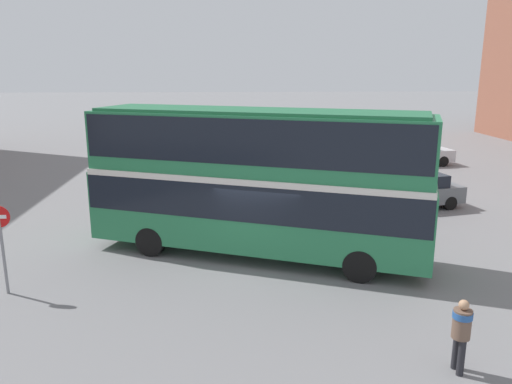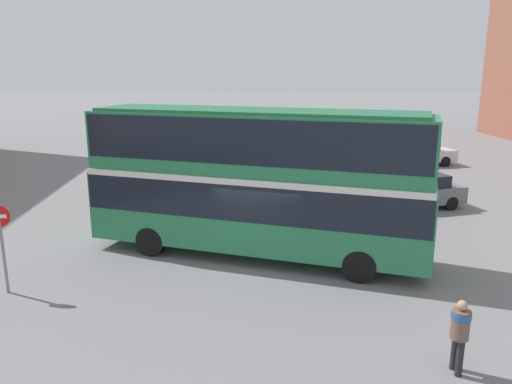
{
  "view_description": "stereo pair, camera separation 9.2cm",
  "coord_description": "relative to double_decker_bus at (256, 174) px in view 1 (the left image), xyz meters",
  "views": [
    {
      "loc": [
        -0.88,
        -14.9,
        6.01
      ],
      "look_at": [
        0.09,
        0.63,
        2.15
      ],
      "focal_mm": 35.0,
      "sensor_mm": 36.0,
      "label": 1
    },
    {
      "loc": [
        -0.79,
        -14.9,
        6.01
      ],
      "look_at": [
        0.09,
        0.63,
        2.15
      ],
      "focal_mm": 35.0,
      "sensor_mm": 36.0,
      "label": 2
    }
  ],
  "objects": [
    {
      "name": "parked_car_kerb_near",
      "position": [
        7.43,
        5.48,
        -1.97
      ],
      "size": [
        4.34,
        2.72,
        1.51
      ],
      "rotation": [
        0.0,
        0.0,
        3.37
      ],
      "color": "slate",
      "rests_on": "ground_plane"
    },
    {
      "name": "ground_plane",
      "position": [
        -0.09,
        -0.63,
        -2.73
      ],
      "size": [
        240.0,
        240.0,
        0.0
      ],
      "primitive_type": "plane",
      "color": "slate"
    },
    {
      "name": "pedestrian_foreground",
      "position": [
        3.69,
        -6.8,
        -1.76
      ],
      "size": [
        0.39,
        0.39,
        1.59
      ],
      "rotation": [
        0.0,
        0.0,
        3.14
      ],
      "color": "#232328",
      "rests_on": "ground_plane"
    },
    {
      "name": "parked_car_kerb_far",
      "position": [
        11.31,
        15.23,
        -1.97
      ],
      "size": [
        4.37,
        2.18,
        1.49
      ],
      "rotation": [
        0.0,
        0.0,
        0.11
      ],
      "color": "silver",
      "rests_on": "ground_plane"
    },
    {
      "name": "double_decker_bus",
      "position": [
        0.0,
        0.0,
        0.0
      ],
      "size": [
        11.11,
        6.33,
        4.78
      ],
      "rotation": [
        0.0,
        0.0,
        -0.38
      ],
      "color": "#287A4C",
      "rests_on": "ground_plane"
    },
    {
      "name": "no_entry_sign",
      "position": [
        -6.99,
        -2.47,
        -1.07
      ],
      "size": [
        0.59,
        0.08,
        2.5
      ],
      "color": "gray",
      "rests_on": "ground_plane"
    }
  ]
}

